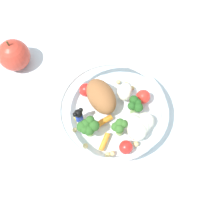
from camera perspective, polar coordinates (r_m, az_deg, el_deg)
name	(u,v)px	position (r m, az deg, el deg)	size (l,w,h in m)	color
ground_plane	(122,113)	(0.56, 2.05, -0.26)	(2.40, 2.40, 0.00)	silver
food_container	(115,112)	(0.53, 0.63, 0.06)	(0.20, 0.20, 0.06)	white
loose_apple	(14,55)	(0.62, -19.05, 10.73)	(0.06, 0.06, 0.08)	#BC3828
folded_napkin	(213,111)	(0.60, 19.53, 0.11)	(0.11, 0.11, 0.01)	silver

